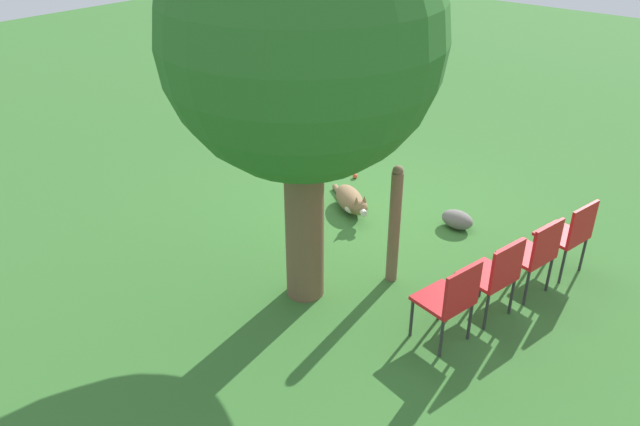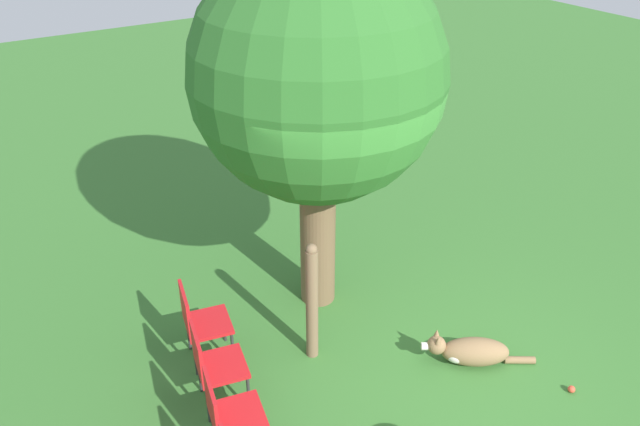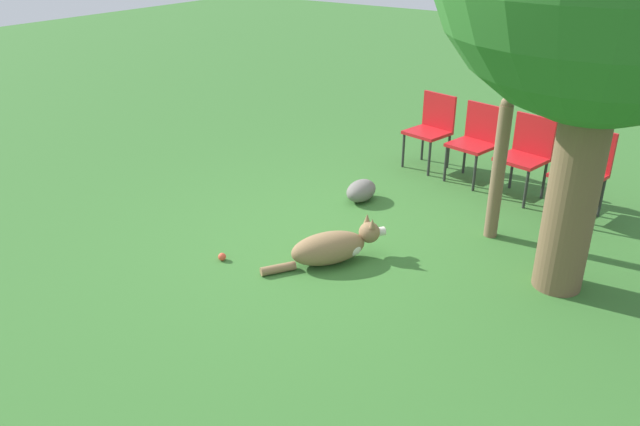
# 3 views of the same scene
# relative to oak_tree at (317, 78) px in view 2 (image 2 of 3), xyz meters

# --- Properties ---
(ground_plane) EXTENTS (30.00, 30.00, 0.00)m
(ground_plane) POSITION_rel_oak_tree_xyz_m (0.24, -1.44, -2.54)
(ground_plane) COLOR #38702D
(oak_tree) EXTENTS (2.42, 2.42, 3.78)m
(oak_tree) POSITION_rel_oak_tree_xyz_m (0.00, 0.00, 0.00)
(oak_tree) COLOR brown
(oak_tree) RESTS_ON ground_plane
(dog) EXTENTS (0.98, 0.69, 0.37)m
(dog) POSITION_rel_oak_tree_xyz_m (0.70, -1.67, -2.40)
(dog) COLOR olive
(dog) RESTS_ON ground_plane
(fence_post) EXTENTS (0.12, 0.12, 1.31)m
(fence_post) POSITION_rel_oak_tree_xyz_m (-0.54, -0.76, -1.88)
(fence_post) COLOR brown
(fence_post) RESTS_ON ground_plane
(red_chair_1) EXTENTS (0.50, 0.52, 0.85)m
(red_chair_1) POSITION_rel_oak_tree_xyz_m (-1.73, -1.43, -2.04)
(red_chair_1) COLOR red
(red_chair_1) RESTS_ON ground_plane
(red_chair_2) EXTENTS (0.50, 0.52, 0.85)m
(red_chair_2) POSITION_rel_oak_tree_xyz_m (-1.61, -0.84, -2.04)
(red_chair_2) COLOR red
(red_chair_2) RESTS_ON ground_plane
(red_chair_3) EXTENTS (0.50, 0.52, 0.85)m
(red_chair_3) POSITION_rel_oak_tree_xyz_m (-1.48, -0.24, -2.04)
(red_chair_3) COLOR red
(red_chair_3) RESTS_ON ground_plane
(tennis_ball) EXTENTS (0.07, 0.07, 0.07)m
(tennis_ball) POSITION_rel_oak_tree_xyz_m (1.24, -2.47, -2.50)
(tennis_ball) COLOR #E54C33
(tennis_ball) RESTS_ON ground_plane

